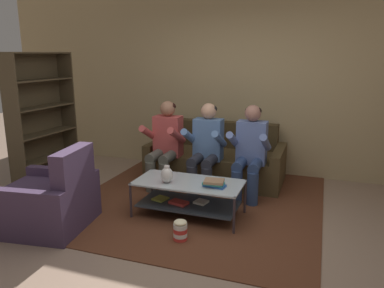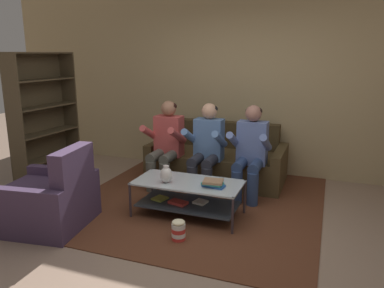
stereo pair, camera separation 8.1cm
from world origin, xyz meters
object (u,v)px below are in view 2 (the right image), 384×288
bookshelf (41,126)px  person_seated_middle (206,145)px  coffee_table (187,193)px  armchair (49,201)px  couch (218,161)px  person_seated_left (166,141)px  person_seated_right (250,149)px  popcorn_tub (179,230)px  vase (166,175)px  book_stack (213,183)px

bookshelf → person_seated_middle: bearing=11.6°
coffee_table → armchair: (-1.31, -0.76, 0.01)m
couch → person_seated_left: bearing=-137.3°
person_seated_right → armchair: 2.47m
person_seated_left → armchair: size_ratio=1.23×
popcorn_tub → person_seated_middle: bearing=97.2°
coffee_table → bookshelf: 2.45m
coffee_table → popcorn_tub: coffee_table is taller
vase → person_seated_middle: bearing=80.0°
couch → person_seated_middle: (0.00, -0.55, 0.37)m
vase → armchair: (-1.10, -0.65, -0.22)m
couch → person_seated_left: (-0.59, -0.55, 0.38)m
vase → armchair: armchair is taller
coffee_table → armchair: 1.52m
coffee_table → popcorn_tub: size_ratio=5.55×
book_stack → person_seated_middle: bearing=112.8°
coffee_table → person_seated_middle: bearing=93.3°
person_seated_right → armchair: (-1.85, -1.59, -0.36)m
person_seated_left → book_stack: 1.32m
vase → armchair: bearing=-149.3°
bookshelf → popcorn_tub: 2.75m
person_seated_left → popcorn_tub: bearing=-61.4°
coffee_table → vase: (-0.21, -0.11, 0.23)m
person_seated_middle → bookshelf: bookshelf is taller
bookshelf → coffee_table: bearing=-8.6°
person_seated_middle → book_stack: 0.98m
couch → coffee_table: 1.38m
person_seated_right → armchair: bearing=-139.4°
couch → person_seated_middle: bearing=-90.0°
person_seated_middle → bookshelf: (-2.31, -0.48, 0.19)m
vase → bookshelf: size_ratio=0.11×
person_seated_middle → book_stack: (0.37, -0.89, -0.19)m
person_seated_right → bookshelf: bearing=-170.7°
book_stack → popcorn_tub: size_ratio=1.17×
couch → armchair: bearing=-120.5°
person_seated_right → person_seated_left: bearing=180.0°
couch → vase: size_ratio=9.71×
person_seated_right → popcorn_tub: 1.57m
popcorn_tub → book_stack: bearing=70.0°
coffee_table → vase: bearing=-152.8°
person_seated_middle → bookshelf: bearing=-168.4°
vase → book_stack: size_ratio=0.77×
person_seated_left → person_seated_middle: 0.59m
coffee_table → bookshelf: (-2.35, 0.35, 0.57)m
person_seated_right → popcorn_tub: (-0.41, -1.42, -0.54)m
coffee_table → vase: size_ratio=6.12×
vase → popcorn_tub: (0.34, -0.48, -0.40)m
book_stack → popcorn_tub: 0.66m
armchair → vase: bearing=30.7°
vase → book_stack: 0.54m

